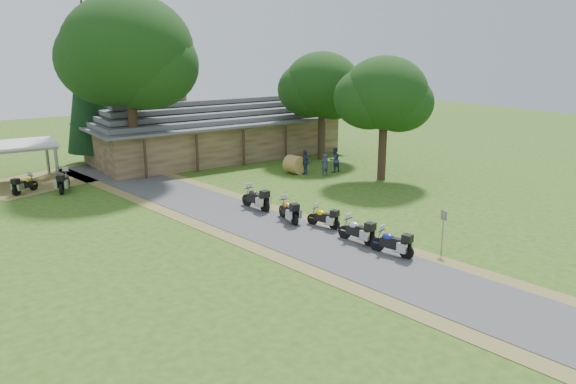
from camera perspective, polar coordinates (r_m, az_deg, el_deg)
ground at (r=25.74m, az=6.10°, el=-6.45°), size 120.00×120.00×0.00m
driveway at (r=28.41m, az=0.05°, el=-4.29°), size 51.95×51.95×0.00m
lodge at (r=47.86m, az=-7.29°, el=6.49°), size 21.40×9.40×4.90m
carport at (r=42.57m, az=-26.67°, el=2.52°), size 6.58×4.55×2.77m
motorcycle_row_a at (r=25.85m, az=10.52°, el=-4.98°), size 1.11×2.01×1.31m
motorcycle_row_b at (r=27.18m, az=7.03°, el=-3.81°), size 0.97×2.04×1.34m
motorcycle_row_c at (r=29.28m, az=3.61°, el=-2.49°), size 1.08×1.84×1.20m
motorcycle_row_d at (r=30.20m, az=0.04°, el=-1.78°), size 0.97×2.04×1.34m
motorcycle_row_e at (r=32.47m, az=-3.31°, el=-0.54°), size 0.96×2.16×1.43m
motorcycle_carport_a at (r=39.72m, az=-25.18°, el=0.78°), size 1.84×1.55×1.25m
motorcycle_carport_b at (r=39.15m, az=-21.80°, el=1.10°), size 1.55×2.21×1.45m
person_a at (r=40.73m, az=3.76°, el=2.98°), size 0.56×0.42×1.91m
person_b at (r=41.94m, az=4.75°, el=3.48°), size 0.63×0.46×2.16m
person_c at (r=41.14m, az=1.73°, el=3.27°), size 0.44×0.61×2.12m
hay_bale at (r=41.43m, az=0.69°, el=2.80°), size 1.53×1.44×1.33m
sign_post at (r=26.71m, az=15.45°, el=-3.84°), size 0.36×0.06×2.00m
oak_lodge_left at (r=41.42m, az=-15.79°, el=11.31°), size 9.07×9.07×14.29m
oak_lodge_right at (r=46.14m, az=3.45°, el=9.37°), size 6.19×6.19×9.86m
oak_driveway at (r=39.44m, az=9.73°, el=8.21°), size 5.88×5.88×9.79m
cedar_near at (r=46.70m, az=-19.61°, el=10.43°), size 3.99×3.99×12.78m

